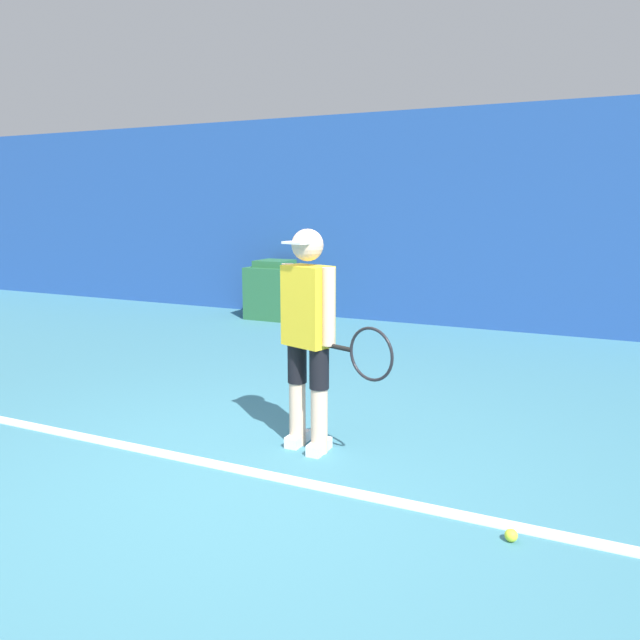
% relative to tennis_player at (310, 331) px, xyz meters
% --- Properties ---
extents(ground_plane, '(24.00, 24.00, 0.00)m').
position_rel_tennis_player_xyz_m(ground_plane, '(-0.16, -0.65, -0.87)').
color(ground_plane, teal).
extents(back_wall, '(24.00, 0.10, 3.05)m').
position_rel_tennis_player_xyz_m(back_wall, '(-0.16, 5.03, 0.66)').
color(back_wall, '#234C99').
rests_on(back_wall, ground_plane).
extents(court_baseline, '(21.60, 0.10, 0.01)m').
position_rel_tennis_player_xyz_m(court_baseline, '(-0.16, -0.53, -0.86)').
color(court_baseline, white).
rests_on(court_baseline, ground_plane).
extents(tennis_player, '(0.94, 0.41, 1.57)m').
position_rel_tennis_player_xyz_m(tennis_player, '(0.00, 0.00, 0.00)').
color(tennis_player, beige).
rests_on(tennis_player, ground_plane).
extents(tennis_ball, '(0.07, 0.07, 0.07)m').
position_rel_tennis_player_xyz_m(tennis_ball, '(1.50, -0.69, -0.83)').
color(tennis_ball, '#D1E533').
rests_on(tennis_ball, ground_plane).
extents(covered_chair, '(0.72, 0.73, 0.89)m').
position_rel_tennis_player_xyz_m(covered_chair, '(-2.83, 4.57, -0.44)').
color(covered_chair, '#28663D').
rests_on(covered_chair, ground_plane).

